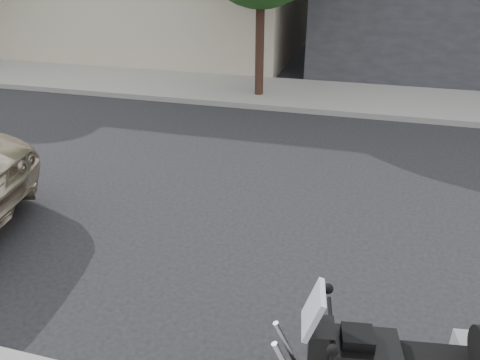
% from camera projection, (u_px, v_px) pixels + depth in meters
% --- Properties ---
extents(ground, '(120.00, 120.00, 0.00)m').
position_uv_depth(ground, '(293.00, 207.00, 7.85)').
color(ground, black).
rests_on(ground, ground).
extents(far_sidewalk, '(44.00, 3.00, 0.15)m').
position_uv_depth(far_sidewalk, '(330.00, 97.00, 13.44)').
color(far_sidewalk, gray).
rests_on(far_sidewalk, ground).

